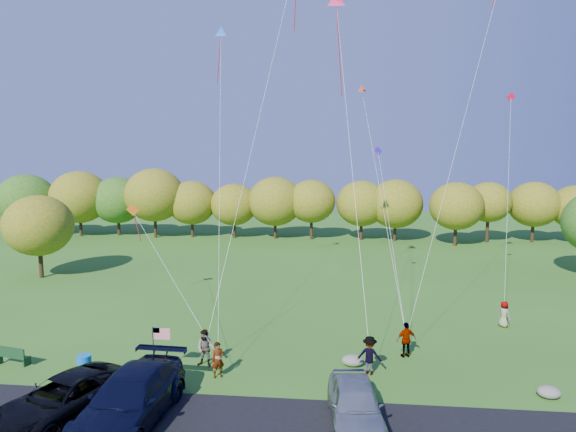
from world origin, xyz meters
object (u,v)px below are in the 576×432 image
object	(u,v)px
flyer_d	(406,340)
trash_barrel	(84,365)
flyer_e	(504,314)
minivan_navy	(130,399)
minivan_silver	(355,404)
flyer_b	(205,348)
flyer_a	(218,360)
park_bench	(11,356)
flyer_c	(370,355)
minivan_dark	(64,398)

from	to	relation	value
flyer_d	trash_barrel	world-z (taller)	flyer_d
flyer_d	flyer_e	distance (m)	8.28
flyer_e	minivan_navy	bearing A→B (deg)	90.53
minivan_silver	flyer_b	bearing A→B (deg)	140.77
minivan_silver	flyer_a	xyz separation A→B (m)	(-6.28, 3.67, -0.05)
flyer_d	flyer_b	bearing A→B (deg)	-7.40
flyer_a	trash_barrel	bearing A→B (deg)	155.38
minivan_navy	minivan_silver	bearing A→B (deg)	8.00
park_bench	flyer_a	bearing A→B (deg)	11.82
flyer_d	trash_barrel	bearing A→B (deg)	-5.83
minivan_navy	flyer_d	distance (m)	13.84
flyer_a	park_bench	distance (m)	10.48
park_bench	flyer_b	bearing A→B (deg)	18.63
minivan_navy	flyer_d	bearing A→B (deg)	37.09
minivan_navy	minivan_silver	distance (m)	8.72
flyer_e	park_bench	xyz separation A→B (m)	(-25.99, -8.34, -0.27)
minivan_silver	flyer_b	xyz separation A→B (m)	(-7.19, 4.83, 0.02)
flyer_a	minivan_navy	bearing A→B (deg)	-147.44
flyer_b	trash_barrel	world-z (taller)	flyer_b
minivan_silver	flyer_c	size ratio (longest dim) A/B	2.66
minivan_dark	minivan_silver	size ratio (longest dim) A/B	1.18
minivan_navy	flyer_c	xyz separation A→B (m)	(9.49, 5.49, -0.09)
trash_barrel	park_bench	bearing A→B (deg)	170.86
minivan_dark	flyer_d	bearing A→B (deg)	49.68
minivan_silver	flyer_d	xyz separation A→B (m)	(2.79, 6.99, 0.02)
minivan_dark	flyer_c	distance (m)	13.38
trash_barrel	minivan_navy	bearing A→B (deg)	-45.05
minivan_navy	flyer_d	xyz separation A→B (m)	(11.48, 7.73, -0.10)
flyer_b	flyer_d	world-z (taller)	flyer_b
park_bench	flyer_c	bearing A→B (deg)	15.79
flyer_a	flyer_b	distance (m)	1.47
flyer_b	flyer_d	bearing A→B (deg)	20.17
flyer_c	trash_barrel	distance (m)	13.52
flyer_a	flyer_b	size ratio (longest dim) A/B	0.92
flyer_e	trash_barrel	world-z (taller)	flyer_e
minivan_dark	flyer_b	world-z (taller)	flyer_b
flyer_b	flyer_d	distance (m)	10.22
minivan_silver	flyer_d	bearing A→B (deg)	62.85
flyer_c	park_bench	xyz separation A→B (m)	(-17.57, -0.88, -0.40)
minivan_navy	flyer_c	distance (m)	10.97
minivan_dark	flyer_a	bearing A→B (deg)	61.43
flyer_a	flyer_d	xyz separation A→B (m)	(9.08, 3.32, 0.07)
flyer_b	minivan_dark	bearing A→B (deg)	-119.80
flyer_a	flyer_e	size ratio (longest dim) A/B	1.07
flyer_e	minivan_dark	bearing A→B (deg)	86.58
flyer_b	flyer_c	bearing A→B (deg)	7.39
minivan_navy	flyer_c	world-z (taller)	minivan_navy
flyer_a	flyer_b	xyz separation A→B (m)	(-0.91, 1.16, 0.07)
minivan_navy	flyer_b	distance (m)	5.76
minivan_dark	park_bench	world-z (taller)	minivan_dark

